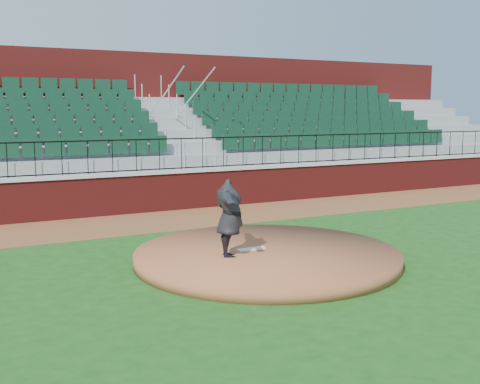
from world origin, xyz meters
The scene contains 10 objects.
ground centered at (0.00, 0.00, 0.00)m, with size 90.00×90.00×0.00m, color #174614.
warning_track centered at (0.00, 5.40, 0.01)m, with size 34.00×3.20×0.01m, color brown.
field_wall centered at (0.00, 7.00, 0.60)m, with size 34.00×0.35×1.20m, color maroon.
wall_cap centered at (0.00, 7.00, 1.25)m, with size 34.00×0.45×0.10m, color #B7B7B7.
wall_railing centered at (0.00, 7.00, 1.80)m, with size 34.00×0.05×1.00m, color black, non-canonical shape.
seating_stands centered at (0.00, 9.72, 2.30)m, with size 34.00×5.10×4.60m, color gray, non-canonical shape.
concourse_wall centered at (0.00, 12.52, 2.75)m, with size 34.00×0.50×5.50m, color maroon.
pitchers_mound centered at (-0.19, -0.08, 0.12)m, with size 5.65×5.65×0.25m, color brown.
pitching_rubber centered at (-0.46, 0.10, 0.27)m, with size 0.63×0.16×0.04m, color white.
pitcher centered at (-1.12, -0.18, 1.05)m, with size 1.96×0.53×1.60m, color black.
Camera 1 is at (-6.40, -10.65, 3.25)m, focal length 43.95 mm.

